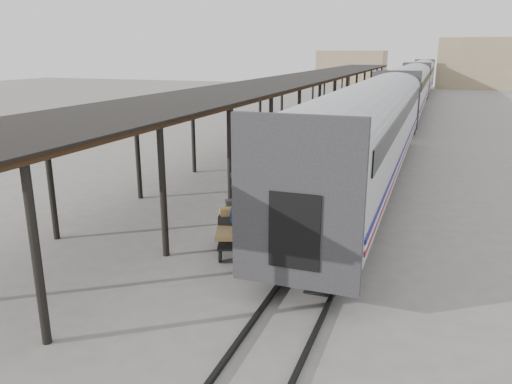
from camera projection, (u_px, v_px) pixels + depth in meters
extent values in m
plane|color=slate|center=(233.00, 238.00, 16.46)|extent=(160.00, 160.00, 0.00)
cube|color=silver|center=(369.00, 130.00, 21.93)|extent=(3.00, 24.00, 2.90)
cube|color=#28282B|center=(296.00, 207.00, 11.17)|extent=(3.04, 0.22, 3.50)
cube|color=black|center=(336.00, 108.00, 22.18)|extent=(0.04, 22.08, 0.65)
cube|color=black|center=(367.00, 168.00, 22.39)|extent=(2.55, 23.04, 0.50)
cube|color=silver|center=(408.00, 89.00, 45.43)|extent=(3.00, 24.00, 2.90)
cube|color=#28282B|center=(397.00, 101.00, 34.67)|extent=(3.04, 0.22, 3.50)
cube|color=black|center=(392.00, 79.00, 45.68)|extent=(0.04, 22.08, 0.65)
cube|color=black|center=(407.00, 108.00, 45.89)|extent=(2.55, 23.04, 0.50)
cube|color=silver|center=(421.00, 76.00, 68.92)|extent=(3.00, 24.00, 2.90)
cube|color=#28282B|center=(416.00, 81.00, 58.17)|extent=(3.04, 0.22, 3.50)
cube|color=black|center=(410.00, 69.00, 69.18)|extent=(0.04, 22.08, 0.65)
cube|color=black|center=(419.00, 88.00, 69.39)|extent=(2.55, 23.04, 0.50)
cube|color=black|center=(286.00, 184.00, 14.78)|extent=(0.50, 1.70, 2.00)
imported|color=silver|center=(286.00, 189.00, 14.82)|extent=(0.72, 0.89, 1.72)
cube|color=#A47E46|center=(272.00, 209.00, 14.98)|extent=(0.57, 0.25, 0.42)
cube|color=#422B19|center=(312.00, 77.00, 38.18)|extent=(4.60, 64.00, 0.18)
cube|color=black|center=(312.00, 76.00, 38.15)|extent=(4.90, 64.30, 0.06)
cylinder|color=black|center=(285.00, 103.00, 39.40)|extent=(0.20, 0.20, 4.00)
cylinder|color=black|center=(352.00, 81.00, 67.42)|extent=(0.20, 0.20, 4.00)
cylinder|color=black|center=(36.00, 255.00, 10.03)|extent=(0.20, 0.20, 4.00)
cylinder|color=black|center=(337.00, 105.00, 38.05)|extent=(0.20, 0.20, 4.00)
cylinder|color=black|center=(383.00, 82.00, 66.07)|extent=(0.20, 0.20, 4.00)
cube|color=black|center=(398.00, 117.00, 46.36)|extent=(0.10, 150.00, 0.12)
cube|color=black|center=(414.00, 117.00, 45.88)|extent=(0.10, 150.00, 0.12)
cube|color=tan|center=(496.00, 63.00, 81.25)|extent=(18.00, 10.00, 8.00)
cube|color=tan|center=(352.00, 67.00, 93.05)|extent=(12.00, 8.00, 6.00)
cube|color=brown|center=(238.00, 225.00, 15.31)|extent=(1.99, 2.68, 0.12)
cube|color=black|center=(238.00, 236.00, 15.40)|extent=(1.86, 2.55, 0.06)
cylinder|color=black|center=(220.00, 256.00, 14.56)|extent=(0.21, 0.40, 0.40)
cylinder|color=black|center=(254.00, 256.00, 14.55)|extent=(0.21, 0.40, 0.40)
cylinder|color=black|center=(224.00, 233.00, 16.38)|extent=(0.21, 0.40, 0.40)
cylinder|color=black|center=(255.00, 233.00, 16.38)|extent=(0.21, 0.40, 0.40)
cube|color=#3D3D3F|center=(231.00, 215.00, 15.79)|extent=(0.70, 0.61, 0.20)
cube|color=#A47E46|center=(247.00, 213.00, 15.93)|extent=(0.68, 0.55, 0.21)
cube|color=black|center=(229.00, 219.00, 15.28)|extent=(0.72, 0.58, 0.25)
cube|color=#46482B|center=(245.00, 220.00, 15.34)|extent=(0.63, 0.53, 0.20)
cube|color=brown|center=(233.00, 209.00, 15.67)|extent=(0.61, 0.52, 0.19)
cube|color=#A47E46|center=(228.00, 212.00, 15.32)|extent=(0.63, 0.59, 0.21)
cube|color=#3D3D3F|center=(233.00, 203.00, 15.65)|extent=(0.61, 0.56, 0.18)
cube|color=maroon|center=(296.00, 135.00, 33.30)|extent=(1.44, 1.77, 0.92)
cube|color=maroon|center=(300.00, 125.00, 33.42)|extent=(1.04, 0.90, 0.36)
cylinder|color=black|center=(286.00, 141.00, 33.27)|extent=(0.26, 0.39, 0.37)
cylinder|color=black|center=(295.00, 142.00, 32.74)|extent=(0.26, 0.39, 0.37)
cylinder|color=black|center=(296.00, 139.00, 34.07)|extent=(0.26, 0.39, 0.37)
cylinder|color=black|center=(306.00, 140.00, 33.53)|extent=(0.26, 0.39, 0.37)
imported|color=navy|center=(238.00, 202.00, 14.37)|extent=(0.58, 0.75, 1.81)
imported|color=black|center=(276.00, 140.00, 28.87)|extent=(1.26, 0.84, 1.98)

